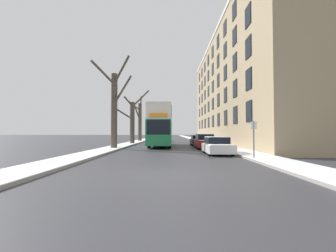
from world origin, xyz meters
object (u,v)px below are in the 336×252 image
at_px(parked_car_0, 217,146).
at_px(parked_car_2, 198,140).
at_px(bare_tree_left_1, 132,120).
at_px(pedestrian_left_sidewalk, 113,140).
at_px(double_decker_bus, 161,125).
at_px(oncoming_van, 155,135).
at_px(bare_tree_left_0, 114,106).
at_px(parked_car_1, 205,142).
at_px(street_sign_post, 254,138).
at_px(bare_tree_left_2, 140,120).

height_order(parked_car_0, parked_car_2, parked_car_2).
bearing_deg(bare_tree_left_1, pedestrian_left_sidewalk, -91.28).
distance_m(double_decker_bus, oncoming_van, 16.71).
relative_size(bare_tree_left_0, double_decker_bus, 0.79).
bearing_deg(bare_tree_left_0, pedestrian_left_sidewalk, 115.09).
relative_size(bare_tree_left_0, parked_car_1, 1.94).
xyz_separation_m(double_decker_bus, pedestrian_left_sidewalk, (-4.48, -4.63, -1.73)).
bearing_deg(parked_car_0, parked_car_2, 90.00).
bearing_deg(double_decker_bus, oncoming_van, 96.14).
bearing_deg(parked_car_2, parked_car_1, -90.00).
bearing_deg(double_decker_bus, parked_car_0, -64.72).
relative_size(bare_tree_left_1, pedestrian_left_sidewalk, 4.96).
bearing_deg(pedestrian_left_sidewalk, parked_car_1, -159.20).
height_order(double_decker_bus, parked_car_0, double_decker_bus).
bearing_deg(bare_tree_left_0, bare_tree_left_1, 89.71).
height_order(bare_tree_left_1, double_decker_bus, bare_tree_left_1).
bearing_deg(bare_tree_left_0, parked_car_2, 38.21).
xyz_separation_m(bare_tree_left_0, parked_car_1, (8.98, 1.26, -3.51)).
distance_m(parked_car_2, street_sign_post, 15.77).
xyz_separation_m(parked_car_2, street_sign_post, (1.36, -15.69, 0.70)).
bearing_deg(pedestrian_left_sidewalk, bare_tree_left_1, -76.21).
distance_m(parked_car_0, parked_car_1, 6.15).
bearing_deg(double_decker_bus, pedestrian_left_sidewalk, -134.03).
bearing_deg(parked_car_0, double_decker_bus, 115.28).
relative_size(oncoming_van, pedestrian_left_sidewalk, 3.38).
xyz_separation_m(bare_tree_left_0, pedestrian_left_sidewalk, (-0.16, 0.34, -3.34)).
relative_size(double_decker_bus, oncoming_van, 2.06).
bearing_deg(parked_car_0, bare_tree_left_0, 151.43).
bearing_deg(pedestrian_left_sidewalk, parked_car_0, 165.27).
bearing_deg(double_decker_bus, bare_tree_left_0, -130.95).
relative_size(bare_tree_left_1, parked_car_1, 1.74).
relative_size(bare_tree_left_2, oncoming_van, 1.56).
distance_m(bare_tree_left_1, bare_tree_left_2, 9.77).
bearing_deg(street_sign_post, bare_tree_left_2, 110.64).
relative_size(pedestrian_left_sidewalk, street_sign_post, 0.68).
relative_size(bare_tree_left_0, pedestrian_left_sidewalk, 5.53).
relative_size(bare_tree_left_1, oncoming_van, 1.47).
xyz_separation_m(bare_tree_left_1, double_decker_bus, (4.27, -4.78, -0.76)).
relative_size(parked_car_0, parked_car_1, 0.89).
height_order(parked_car_0, pedestrian_left_sidewalk, pedestrian_left_sidewalk).
relative_size(double_decker_bus, parked_car_2, 2.46).
bearing_deg(parked_car_0, pedestrian_left_sidewalk, 150.20).
relative_size(parked_car_1, pedestrian_left_sidewalk, 2.85).
bearing_deg(parked_car_2, bare_tree_left_0, -141.79).
distance_m(bare_tree_left_2, parked_car_2, 15.83).
distance_m(double_decker_bus, pedestrian_left_sidewalk, 6.67).
xyz_separation_m(bare_tree_left_1, parked_car_2, (8.93, -2.69, -2.72)).
bearing_deg(bare_tree_left_1, parked_car_1, -43.58).
bearing_deg(oncoming_van, street_sign_post, -75.49).
xyz_separation_m(double_decker_bus, oncoming_van, (-1.78, 16.56, -1.39)).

